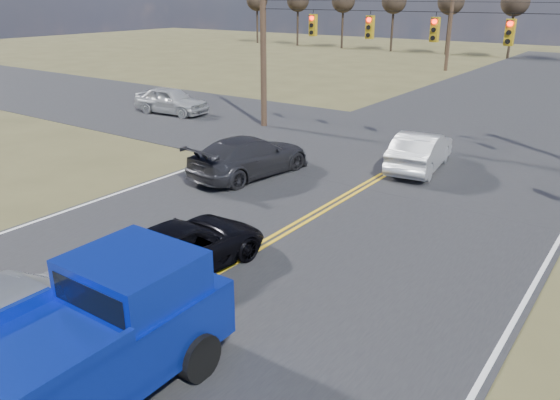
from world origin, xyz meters
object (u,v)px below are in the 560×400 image
Objects in this scene: pickup_truck at (70,355)px; white_car_queue at (420,151)px; silver_suv at (12,318)px; black_suv at (185,246)px; dgrey_car_queue at (250,156)px; cross_car_west at (171,101)px.

pickup_truck is 16.54m from white_car_queue.
silver_suv is 1.18× the size of black_suv.
dgrey_car_queue is (-3.51, 11.69, -0.14)m from silver_suv.
white_car_queue is at bearing -130.14° from dgrey_car_queue.
pickup_truck is 1.19× the size of dgrey_car_queue.
pickup_truck is 1.19× the size of silver_suv.
white_car_queue is (1.60, 11.68, 0.14)m from black_suv.
pickup_truck is at bearing 121.41° from black_suv.
dgrey_car_queue is 1.16× the size of cross_car_west.
pickup_truck is at bearing 123.40° from dgrey_car_queue.
cross_car_west is at bearing -35.99° from black_suv.
cross_car_west is (-16.24, 1.91, 0.02)m from white_car_queue.
cross_car_west is (-11.13, 6.52, 0.01)m from dgrey_car_queue.
black_suv is 7.89m from dgrey_car_queue.
dgrey_car_queue is (-5.11, -4.61, 0.00)m from white_car_queue.
black_suv is at bearing 74.50° from white_car_queue.
pickup_truck is 5.35m from black_suv.
black_suv is at bearing -93.28° from silver_suv.
silver_suv is at bearing 96.88° from black_suv.
silver_suv is at bearing -146.64° from cross_car_west.
black_suv is (-0.00, 4.62, -0.28)m from silver_suv.
pickup_truck reaches higher than dgrey_car_queue.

